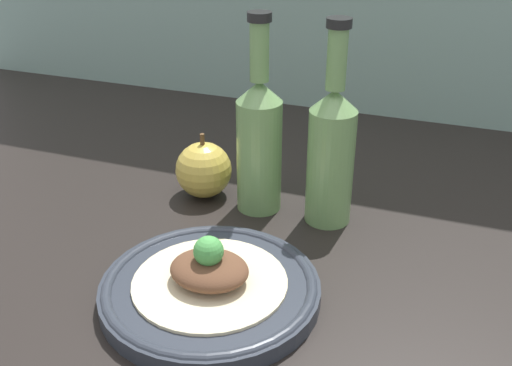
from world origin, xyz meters
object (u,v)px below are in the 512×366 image
object	(u,v)px
plated_food	(209,272)
cider_bottle_right	(331,150)
cider_bottle_left	(259,140)
plate	(210,289)
apple	(204,170)

from	to	relation	value
plated_food	cider_bottle_right	xyz separation A→B (cm)	(8.28, 22.05, 7.06)
cider_bottle_left	cider_bottle_right	world-z (taller)	same
plate	cider_bottle_left	bearing A→B (deg)	95.18
cider_bottle_right	cider_bottle_left	bearing A→B (deg)	180.00
plated_food	cider_bottle_left	world-z (taller)	cider_bottle_left
plate	apple	distance (cm)	25.32
apple	plated_food	bearing A→B (deg)	-63.98
cider_bottle_left	cider_bottle_right	bearing A→B (deg)	0.00
cider_bottle_left	plated_food	bearing A→B (deg)	-84.82
apple	plate	bearing A→B (deg)	-63.98
cider_bottle_left	apple	bearing A→B (deg)	176.52
cider_bottle_right	apple	world-z (taller)	cider_bottle_right
plated_food	plate	bearing A→B (deg)	0.00
plate	cider_bottle_left	world-z (taller)	cider_bottle_left
plate	cider_bottle_right	bearing A→B (deg)	69.42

